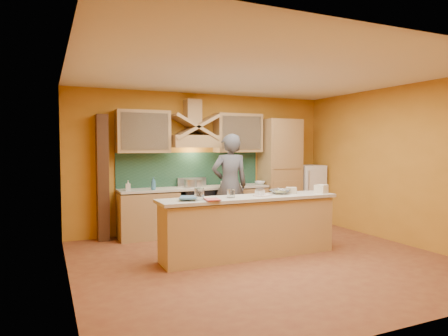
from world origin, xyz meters
name	(u,v)px	position (x,y,z in m)	size (l,w,h in m)	color
floor	(264,260)	(0.00, 0.00, 0.00)	(5.50, 5.00, 0.01)	brown
ceiling	(265,74)	(0.00, 0.00, 2.80)	(5.50, 5.00, 0.01)	white
wall_back	(204,162)	(0.00, 2.50, 1.40)	(5.50, 0.02, 2.80)	#C07E25
wall_front	(401,182)	(0.00, -2.50, 1.40)	(5.50, 0.02, 2.80)	#C07E25
wall_left	(68,173)	(-2.75, 0.00, 1.40)	(0.02, 5.00, 2.80)	#C07E25
wall_right	(399,165)	(2.75, 0.00, 1.40)	(0.02, 5.00, 2.80)	#C07E25
base_cabinet_left	(148,215)	(-1.25, 2.20, 0.43)	(1.10, 0.60, 0.86)	#A87F4C
base_cabinet_right	(238,209)	(0.65, 2.20, 0.43)	(1.10, 0.60, 0.86)	#A87F4C
counter_top	(195,188)	(-0.30, 2.20, 0.90)	(3.00, 0.62, 0.04)	beige
stove	(195,211)	(-0.30, 2.20, 0.45)	(0.60, 0.58, 0.90)	black
backsplash	(190,170)	(-0.30, 2.48, 1.25)	(3.00, 0.03, 0.70)	#1B3C2C
range_hood	(194,141)	(-0.30, 2.25, 1.82)	(0.92, 0.50, 0.24)	#A87F4C
hood_chimney	(192,112)	(-0.30, 2.35, 2.40)	(0.30, 0.30, 0.50)	#A87F4C
upper_cabinet_left	(143,132)	(-1.30, 2.33, 2.00)	(1.00, 0.35, 0.80)	#A87F4C
upper_cabinet_right	(238,133)	(0.70, 2.33, 2.00)	(1.00, 0.35, 0.80)	#A87F4C
pantry_column	(280,173)	(1.65, 2.20, 1.15)	(0.80, 0.60, 2.30)	#A87F4C
fridge	(308,194)	(2.40, 2.20, 0.65)	(0.58, 0.60, 1.30)	white
trim_column_left	(102,178)	(-2.05, 2.35, 1.15)	(0.20, 0.30, 2.30)	#472816
island_body	(249,228)	(-0.10, 0.30, 0.44)	(2.80, 0.55, 0.88)	tan
island_top	(249,198)	(-0.10, 0.30, 0.92)	(2.90, 0.62, 0.05)	beige
person	(230,185)	(0.22, 1.70, 0.98)	(0.71, 0.47, 1.96)	#4C4C51
pot_large	(190,184)	(-0.43, 2.13, 0.99)	(0.23, 0.23, 0.18)	silver
pot_small	(198,184)	(-0.22, 2.25, 0.97)	(0.18, 0.18, 0.14)	silver
soap_bottle_a	(128,186)	(-1.64, 2.08, 1.01)	(0.08, 0.09, 0.19)	beige
soap_bottle_b	(153,183)	(-1.18, 2.05, 1.04)	(0.09, 0.09, 0.24)	teal
bowl_back	(260,183)	(1.13, 2.16, 0.95)	(0.22, 0.22, 0.07)	silver
dish_rack	(229,183)	(0.43, 2.21, 0.97)	(0.27, 0.21, 0.10)	silver
book_lower	(205,200)	(-0.91, 0.11, 0.96)	(0.20, 0.27, 0.03)	#BC4A43
book_upper	(180,198)	(-1.22, 0.35, 0.98)	(0.25, 0.34, 0.03)	#3B6383
jar_large	(199,194)	(-0.96, 0.24, 1.03)	(0.14, 0.14, 0.17)	silver
jar_small	(231,193)	(-0.42, 0.29, 1.01)	(0.12, 0.12, 0.14)	silver
kitchen_scale	(260,193)	(0.08, 0.29, 0.99)	(0.11, 0.11, 0.09)	silver
mixing_bowl	(280,192)	(0.51, 0.38, 0.98)	(0.32, 0.32, 0.08)	white
cloth	(262,195)	(0.12, 0.27, 0.95)	(0.26, 0.19, 0.02)	beige
grocery_bag_a	(321,189)	(1.22, 0.22, 1.01)	(0.21, 0.17, 0.14)	beige
grocery_bag_b	(291,190)	(0.72, 0.37, 1.00)	(0.17, 0.13, 0.10)	beige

